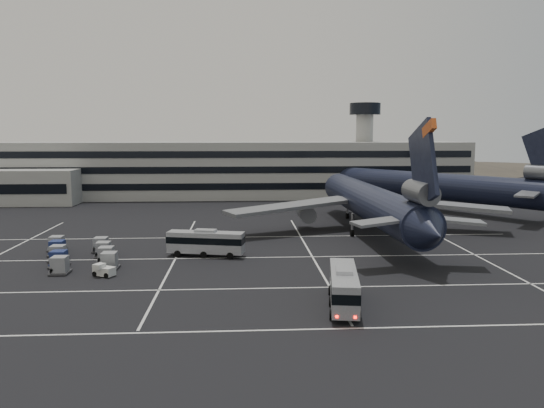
{
  "coord_description": "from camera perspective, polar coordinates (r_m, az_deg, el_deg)",
  "views": [
    {
      "loc": [
        2.66,
        -64.16,
        16.26
      ],
      "look_at": [
        7.56,
        19.7,
        5.0
      ],
      "focal_mm": 35.0,
      "sensor_mm": 36.0,
      "label": 1
    }
  ],
  "objects": [
    {
      "name": "trijet_main",
      "position": [
        86.52,
        10.51,
        0.19
      ],
      "size": [
        47.44,
        57.57,
        18.08
      ],
      "rotation": [
        0.0,
        0.0,
        0.03
      ],
      "color": "black",
      "rests_on": "ground"
    },
    {
      "name": "tug_b",
      "position": [
        63.96,
        -17.54,
        -6.83
      ],
      "size": [
        2.75,
        2.38,
        1.52
      ],
      "rotation": [
        0.0,
        0.0,
        1.07
      ],
      "color": "silver",
      "rests_on": "ground"
    },
    {
      "name": "bus_near",
      "position": [
        50.8,
        7.72,
        -8.68
      ],
      "size": [
        4.04,
        10.9,
        3.76
      ],
      "rotation": [
        0.0,
        0.0,
        -0.15
      ],
      "color": "#919499",
      "rests_on": "ground"
    },
    {
      "name": "hills",
      "position": [
        236.37,
        0.4,
        0.75
      ],
      "size": [
        352.0,
        180.0,
        44.0
      ],
      "color": "#38332B",
      "rests_on": "ground"
    },
    {
      "name": "lane_markings",
      "position": [
        66.92,
        -4.74,
        -6.45
      ],
      "size": [
        90.0,
        55.62,
        0.01
      ],
      "color": "silver",
      "rests_on": "ground"
    },
    {
      "name": "trijet_far",
      "position": [
        116.51,
        17.24,
        1.96
      ],
      "size": [
        40.03,
        49.08,
        18.08
      ],
      "rotation": [
        0.0,
        0.0,
        0.65
      ],
      "color": "black",
      "rests_on": "ground"
    },
    {
      "name": "uld_cluster",
      "position": [
        72.56,
        -20.04,
        -4.97
      ],
      "size": [
        12.59,
        15.54,
        2.05
      ],
      "rotation": [
        0.0,
        0.0,
        0.35
      ],
      "color": "#2D2D30",
      "rests_on": "ground"
    },
    {
      "name": "ground",
      "position": [
        66.25,
        -5.58,
        -6.61
      ],
      "size": [
        260.0,
        260.0,
        0.0
      ],
      "primitive_type": "plane",
      "color": "black",
      "rests_on": "ground"
    },
    {
      "name": "terminal",
      "position": [
        135.75,
        -5.72,
        3.65
      ],
      "size": [
        125.0,
        26.0,
        24.0
      ],
      "color": "gray",
      "rests_on": "ground"
    },
    {
      "name": "bus_far",
      "position": [
        70.99,
        -7.14,
        -4.04
      ],
      "size": [
        10.5,
        4.58,
        3.61
      ],
      "rotation": [
        0.0,
        0.0,
        1.35
      ],
      "color": "#919499",
      "rests_on": "ground"
    }
  ]
}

